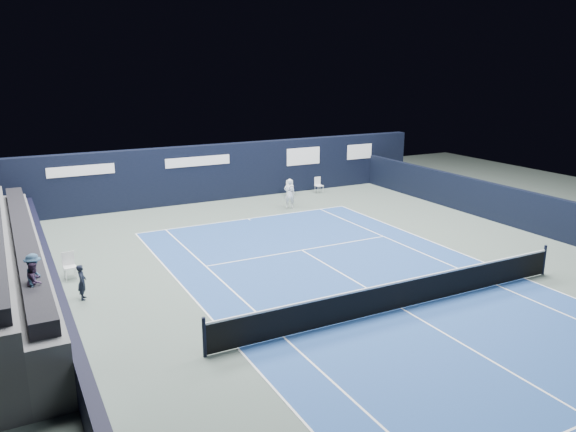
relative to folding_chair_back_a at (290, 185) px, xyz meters
name	(u,v)px	position (x,y,z in m)	size (l,w,h in m)	color
ground	(364,287)	(-4.21, -13.49, -0.60)	(48.00, 48.00, 0.00)	#4A584F
court_surface	(401,308)	(-4.21, -15.49, -0.59)	(10.97, 23.77, 0.01)	navy
enclosure_wall_right	(497,203)	(6.29, -9.49, 0.30)	(0.30, 22.00, 1.80)	black
folding_chair_back_a	(290,185)	(0.00, 0.00, 0.00)	(0.50, 0.52, 0.90)	silver
folding_chair_back_b	(318,184)	(1.85, -0.13, -0.06)	(0.43, 0.41, 0.94)	silver
line_judge_chair	(69,264)	(-12.98, -7.98, -0.06)	(0.44, 0.43, 0.95)	silver
line_judge	(82,282)	(-12.85, -10.14, -0.01)	(0.43, 0.28, 1.17)	black
court_markings	(401,308)	(-4.21, -15.49, -0.59)	(11.03, 23.83, 0.00)	white
tennis_net	(402,293)	(-4.21, -15.49, -0.09)	(12.90, 0.10, 1.10)	black
back_sponsor_wall	(214,172)	(-4.21, 1.01, 0.96)	(26.00, 0.63, 3.10)	black
side_barrier_left	(51,280)	(-13.71, -9.51, 0.00)	(0.33, 22.00, 1.20)	black
tennis_player	(289,193)	(-1.39, -2.63, 0.19)	(0.68, 0.91, 1.57)	white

